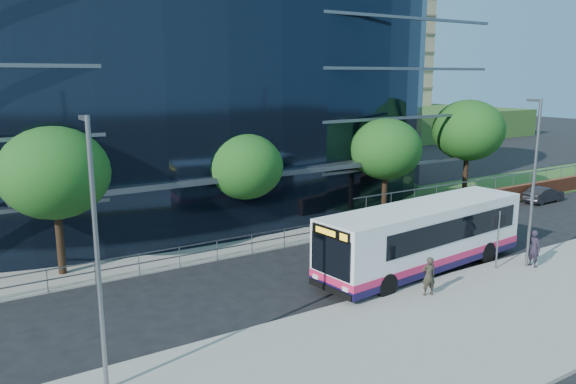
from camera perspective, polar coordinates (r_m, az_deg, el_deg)
ground at (r=26.56m, az=11.56°, el=-8.69°), size 200.00×200.00×0.00m
pavement_near at (r=23.51m, az=20.26°, el=-11.78°), size 80.00×8.00×0.15m
kerb at (r=25.88m, az=13.13°, el=-9.13°), size 80.00×0.25×0.16m
yellow_line_outer at (r=26.03m, az=12.80°, el=-9.16°), size 80.00×0.08×0.01m
yellow_line_inner at (r=26.13m, az=12.57°, el=-9.07°), size 80.00×0.08×0.01m
far_forecourt at (r=32.22m, az=-10.29°, el=-4.87°), size 50.00×8.00×0.10m
grass_verge at (r=51.32m, az=22.33°, el=0.66°), size 36.00×8.00×0.12m
glass_office at (r=40.84m, az=-13.48°, el=9.81°), size 44.00×23.10×16.00m
retaining_wall at (r=45.93m, az=23.26°, el=0.06°), size 34.00×0.40×2.11m
guard_railings at (r=27.74m, az=-10.98°, el=-5.99°), size 24.00×0.05×1.10m
apartment_block at (r=89.82m, az=0.81°, el=13.02°), size 60.00×42.00×30.00m
street_sign at (r=28.21m, az=20.60°, el=-3.43°), size 0.85×0.09×2.80m
tree_far_a at (r=27.38m, az=-22.65°, el=1.79°), size 4.95×4.95×6.98m
tree_far_b at (r=31.22m, az=-4.41°, el=2.58°), size 4.29×4.29×6.05m
tree_far_c at (r=36.56m, az=9.92°, el=4.31°), size 4.62×4.62×6.51m
tree_far_d at (r=43.69m, az=17.84°, el=5.98°), size 5.28×5.28×7.44m
tree_dist_e at (r=71.24m, az=3.10°, el=8.03°), size 4.62×4.62×6.51m
tree_dist_f at (r=83.06m, az=11.36°, el=8.13°), size 4.29×4.29×6.05m
streetlight_west at (r=16.57m, az=-18.88°, el=-5.50°), size 0.15×0.77×8.00m
streetlight_east at (r=28.61m, az=23.67°, el=1.25°), size 0.15×0.77×8.00m
city_bus at (r=27.47m, az=13.76°, el=-4.35°), size 12.09×3.79×3.22m
parked_car at (r=45.26m, az=24.53°, el=-0.24°), size 3.58×1.33×1.17m
pedestrian at (r=29.48m, az=23.72°, el=-5.25°), size 0.51×0.71×1.80m
pedestrian_b at (r=24.32m, az=14.10°, el=-8.29°), size 0.70×0.58×1.67m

